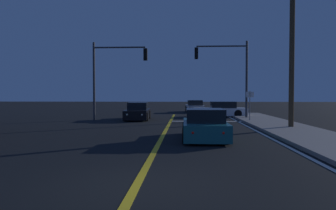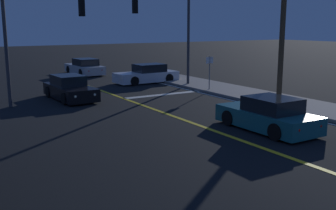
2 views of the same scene
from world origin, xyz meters
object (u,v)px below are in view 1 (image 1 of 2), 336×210
(car_distant_tail_teal, at_px, (205,126))
(traffic_signal_near_right, at_px, (228,67))
(car_parked_curb_black, at_px, (138,112))
(utility_pole_right, at_px, (292,41))
(car_far_approaching_silver, at_px, (195,107))
(street_sign_corner, at_px, (250,101))
(car_mid_block_white, at_px, (221,110))
(traffic_signal_far_left, at_px, (113,68))

(car_distant_tail_teal, xyz_separation_m, traffic_signal_near_right, (2.57, 11.55, 3.55))
(car_parked_curb_black, height_order, utility_pole_right, utility_pole_right)
(utility_pole_right, bearing_deg, car_distant_tail_teal, -140.16)
(car_far_approaching_silver, relative_size, utility_pole_right, 0.49)
(car_far_approaching_silver, xyz_separation_m, street_sign_corner, (3.50, -12.70, 0.91))
(car_parked_curb_black, height_order, car_mid_block_white, same)
(car_far_approaching_silver, bearing_deg, car_mid_block_white, -76.14)
(car_far_approaching_silver, distance_m, car_mid_block_white, 7.46)
(traffic_signal_near_right, xyz_separation_m, street_sign_corner, (1.15, -2.80, -2.64))
(car_distant_tail_teal, xyz_separation_m, car_mid_block_white, (2.30, 14.28, 0.00))
(car_mid_block_white, distance_m, traffic_signal_near_right, 4.49)
(traffic_signal_far_left, distance_m, street_sign_corner, 10.47)
(traffic_signal_far_left, distance_m, utility_pole_right, 12.93)
(car_mid_block_white, relative_size, traffic_signal_far_left, 0.78)
(traffic_signal_near_right, bearing_deg, car_far_approaching_silver, -76.63)
(car_parked_curb_black, bearing_deg, street_sign_corner, 164.27)
(traffic_signal_near_right, height_order, traffic_signal_far_left, traffic_signal_near_right)
(traffic_signal_far_left, height_order, street_sign_corner, traffic_signal_far_left)
(car_distant_tail_teal, xyz_separation_m, utility_pole_right, (5.12, 4.27, 4.35))
(car_distant_tail_teal, height_order, car_parked_curb_black, same)
(car_far_approaching_silver, bearing_deg, street_sign_corner, -76.95)
(car_distant_tail_teal, bearing_deg, car_mid_block_white, 80.75)
(car_far_approaching_silver, height_order, street_sign_corner, street_sign_corner)
(car_distant_tail_teal, height_order, car_far_approaching_silver, same)
(car_parked_curb_black, distance_m, car_mid_block_white, 7.72)
(car_mid_block_white, bearing_deg, traffic_signal_far_left, 113.93)
(car_far_approaching_silver, xyz_separation_m, traffic_signal_near_right, (2.35, -9.90, 3.55))
(car_distant_tail_teal, relative_size, traffic_signal_near_right, 0.69)
(car_distant_tail_teal, relative_size, utility_pole_right, 0.45)
(car_parked_curb_black, relative_size, traffic_signal_near_right, 0.71)
(traffic_signal_near_right, bearing_deg, car_parked_curb_black, 6.69)
(traffic_signal_far_left, bearing_deg, car_mid_block_white, 25.52)
(car_far_approaching_silver, relative_size, car_mid_block_white, 1.01)
(car_mid_block_white, relative_size, street_sign_corner, 2.10)
(car_distant_tail_teal, relative_size, street_sign_corner, 1.94)
(car_distant_tail_teal, distance_m, street_sign_corner, 9.55)
(traffic_signal_near_right, relative_size, street_sign_corner, 2.80)
(car_far_approaching_silver, distance_m, street_sign_corner, 13.21)
(car_mid_block_white, height_order, traffic_signal_far_left, traffic_signal_far_left)
(car_distant_tail_teal, bearing_deg, car_parked_curb_black, 112.90)
(car_far_approaching_silver, height_order, car_parked_curb_black, same)
(car_far_approaching_silver, bearing_deg, utility_pole_right, -76.43)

